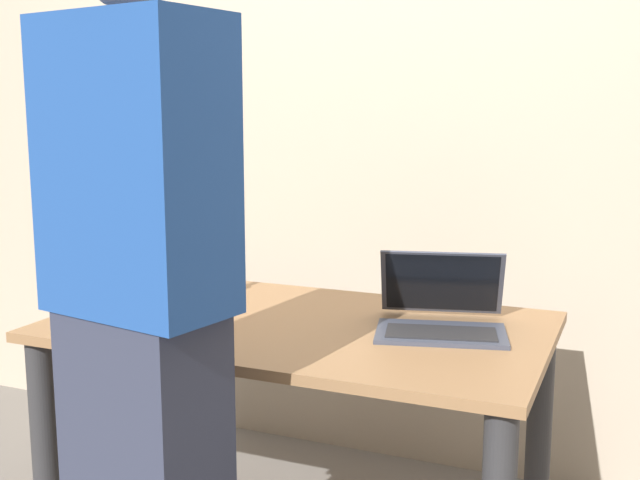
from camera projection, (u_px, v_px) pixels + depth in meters
name	position (u px, v px, depth m)	size (l,w,h in m)	color
desk	(300.00, 363.00, 2.33)	(1.44, 0.85, 0.71)	olive
laptop	(441.00, 312.00, 2.22)	(0.43, 0.42, 0.22)	#383D4C
beer_bottle_amber	(192.00, 268.00, 2.50)	(0.06, 0.06, 0.30)	#472B14
beer_bottle_green	(162.00, 269.00, 2.47)	(0.08, 0.08, 0.31)	#333333
person_figure	(142.00, 312.00, 1.68)	(0.43, 0.34, 1.77)	#2D3347
coffee_mug	(188.00, 307.00, 2.26)	(0.12, 0.09, 0.11)	#BF4C33
back_wall	(383.00, 118.00, 2.89)	(6.00, 0.10, 2.60)	tan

